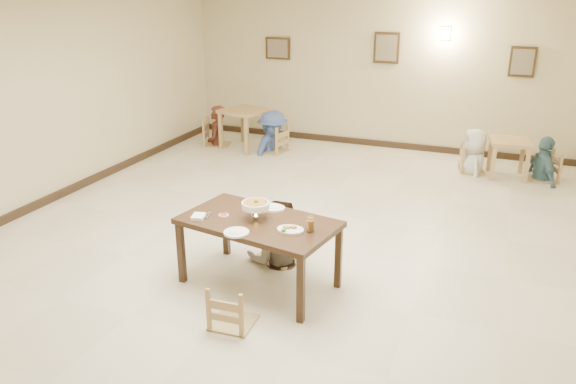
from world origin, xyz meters
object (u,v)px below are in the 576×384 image
at_px(chair_near, 232,285).
at_px(bg_chair_lr, 272,126).
at_px(chair_far, 278,217).
at_px(bg_chair_rr, 545,153).
at_px(drink_glass, 310,225).
at_px(curry_warmer, 256,205).
at_px(bg_table_left, 244,116).
at_px(bg_diner_d, 548,137).
at_px(main_table, 259,227).
at_px(bg_table_right, 510,147).
at_px(bg_diner_a, 216,106).
at_px(bg_diner_b, 272,111).
at_px(bg_chair_rl, 474,147).
at_px(bg_chair_ll, 216,120).
at_px(bg_diner_c, 477,129).
at_px(main_diner, 277,201).

relative_size(chair_near, bg_chair_lr, 0.82).
relative_size(chair_far, bg_chair_lr, 1.02).
distance_m(bg_chair_lr, bg_chair_rr, 4.99).
bearing_deg(drink_glass, bg_chair_lr, 116.98).
height_order(curry_warmer, drink_glass, curry_warmer).
distance_m(chair_far, chair_near, 1.50).
bearing_deg(chair_far, bg_chair_rr, 65.47).
distance_m(bg_table_left, bg_diner_d, 5.63).
bearing_deg(main_table, bg_table_right, 73.65).
xyz_separation_m(curry_warmer, drink_glass, (0.66, -0.09, -0.09)).
height_order(bg_chair_lr, bg_diner_a, bg_diner_a).
bearing_deg(chair_far, bg_diner_b, 124.83).
bearing_deg(drink_glass, bg_chair_rl, 75.81).
bearing_deg(curry_warmer, chair_far, 90.90).
distance_m(chair_far, bg_table_right, 5.02).
distance_m(bg_chair_rr, bg_diner_a, 6.27).
distance_m(bg_chair_ll, bg_chair_rl, 5.11).
height_order(curry_warmer, bg_chair_ll, bg_chair_ll).
bearing_deg(bg_diner_d, curry_warmer, 124.18).
bearing_deg(bg_diner_d, drink_glass, 130.29).
relative_size(bg_table_left, bg_diner_c, 0.62).
xyz_separation_m(main_diner, bg_diner_d, (3.10, 4.44, -0.02)).
relative_size(chair_near, bg_diner_d, 0.57).
height_order(drink_glass, bg_diner_c, bg_diner_c).
xyz_separation_m(bg_table_right, bg_chair_ll, (-5.68, -0.07, 0.00)).
bearing_deg(main_table, bg_diner_d, 68.78).
height_order(main_diner, curry_warmer, main_diner).
height_order(bg_chair_rr, bg_diner_a, bg_diner_a).
relative_size(main_table, bg_diner_c, 1.14).
bearing_deg(bg_chair_rr, bg_chair_ll, -106.12).
bearing_deg(bg_chair_rr, bg_diner_c, -107.80).
bearing_deg(bg_diner_d, bg_chair_lr, 67.31).
relative_size(bg_table_left, bg_chair_rr, 1.03).
xyz_separation_m(bg_diner_a, bg_diner_d, (6.26, 0.11, -0.07)).
relative_size(bg_table_right, bg_diner_a, 0.45).
height_order(bg_diner_c, bg_diner_d, bg_diner_c).
relative_size(bg_chair_ll, bg_diner_b, 0.64).
bearing_deg(main_diner, main_table, 74.08).
relative_size(curry_warmer, bg_chair_lr, 0.32).
xyz_separation_m(chair_far, bg_diner_d, (3.12, 4.37, 0.23)).
relative_size(chair_far, main_diner, 0.69).
bearing_deg(bg_diner_c, bg_chair_lr, -105.68).
bearing_deg(bg_diner_a, bg_chair_rr, 74.09).
relative_size(drink_glass, bg_diner_c, 0.10).
distance_m(bg_table_right, bg_diner_d, 0.63).
distance_m(main_diner, bg_diner_d, 5.41).
distance_m(curry_warmer, bg_chair_rr, 5.93).
bearing_deg(chair_near, bg_table_left, -68.66).
distance_m(curry_warmer, bg_chair_rl, 5.43).
bearing_deg(bg_diner_b, bg_chair_ll, 98.94).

